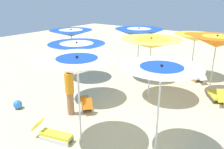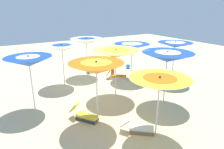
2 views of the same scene
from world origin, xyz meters
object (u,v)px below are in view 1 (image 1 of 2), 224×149
object	(u,v)px
beach_umbrella_1	(77,47)
beach_umbrella_3	(139,33)
lounger_3	(86,103)
beachgoer_0	(70,90)
beach_umbrella_0	(71,33)
lounger_0	(216,96)
lounger_1	(54,134)
beach_umbrella_6	(195,37)
lounger_2	(196,77)
beach_ball	(18,104)
beach_umbrella_5	(161,74)
beach_umbrella_4	(151,43)
beach_umbrella_2	(77,66)
beach_umbrella_7	(217,42)

from	to	relation	value
beach_umbrella_1	beach_umbrella_3	world-z (taller)	beach_umbrella_3
lounger_3	beachgoer_0	world-z (taller)	beachgoer_0
beach_umbrella_0	lounger_0	world-z (taller)	beach_umbrella_0
lounger_1	lounger_3	world-z (taller)	lounger_3
beach_umbrella_0	beach_umbrella_3	bearing A→B (deg)	126.54
lounger_1	beach_umbrella_6	bearing A→B (deg)	64.44
lounger_2	beachgoer_0	xyz separation A→B (m)	(5.92, -2.49, 0.71)
beach_umbrella_3	lounger_3	bearing A→B (deg)	1.61
beach_umbrella_6	beach_ball	bearing A→B (deg)	-28.70
lounger_3	beachgoer_0	xyz separation A→B (m)	(0.66, -0.08, 0.72)
beach_umbrella_5	lounger_2	size ratio (longest dim) A/B	2.11
lounger_1	lounger_0	bearing A→B (deg)	45.05
beach_umbrella_3	beachgoer_0	xyz separation A→B (m)	(4.62, 0.03, -1.32)
beach_umbrella_3	beach_umbrella_4	xyz separation A→B (m)	(1.80, 1.57, 0.00)
beach_umbrella_2	beach_umbrella_6	world-z (taller)	beach_umbrella_2
lounger_3	beach_umbrella_2	bearing A→B (deg)	168.52
beach_umbrella_4	lounger_3	distance (m)	3.31
beach_umbrella_3	lounger_1	xyz separation A→B (m)	(5.98, 0.74, -2.04)
beach_umbrella_0	lounger_2	xyz separation A→B (m)	(-3.21, 5.10, -2.04)
beach_umbrella_3	beach_umbrella_7	xyz separation A→B (m)	(0.07, 3.49, 0.02)
lounger_0	beach_ball	xyz separation A→B (m)	(4.99, -5.69, -0.05)
beach_umbrella_6	lounger_2	distance (m)	1.90
beach_umbrella_6	beach_ball	xyz separation A→B (m)	(7.26, -3.97, -1.84)
beach_umbrella_4	beach_umbrella_5	distance (m)	3.35
beach_umbrella_2	lounger_1	world-z (taller)	beach_umbrella_2
beach_umbrella_7	lounger_3	distance (m)	5.55
beach_umbrella_3	lounger_0	size ratio (longest dim) A/B	2.06
beachgoer_0	lounger_3	bearing A→B (deg)	-50.02
beach_umbrella_4	lounger_2	world-z (taller)	beach_umbrella_4
beach_umbrella_4	lounger_0	world-z (taller)	beach_umbrella_4
beach_umbrella_0	beachgoer_0	distance (m)	3.99
beach_umbrella_5	beachgoer_0	size ratio (longest dim) A/B	1.39
beach_umbrella_1	beach_umbrella_5	world-z (taller)	beach_umbrella_5
beach_umbrella_7	beach_umbrella_6	bearing A→B (deg)	-143.35
beach_umbrella_5	beach_umbrella_1	bearing A→B (deg)	-106.44
lounger_1	lounger_2	world-z (taller)	lounger_1
beachgoer_0	beach_umbrella_1	bearing A→B (deg)	-11.82
lounger_0	lounger_1	size ratio (longest dim) A/B	0.95
beach_umbrella_6	beachgoer_0	size ratio (longest dim) A/B	1.28
beach_umbrella_1	beach_umbrella_4	distance (m)	2.80
beach_umbrella_2	lounger_3	bearing A→B (deg)	-141.00
lounger_0	beachgoer_0	distance (m)	5.66
beach_umbrella_2	beach_umbrella_4	distance (m)	3.77
beach_umbrella_4	beach_umbrella_5	size ratio (longest dim) A/B	1.02
beach_umbrella_1	lounger_0	world-z (taller)	beach_umbrella_1
beach_umbrella_1	beach_umbrella_2	bearing A→B (deg)	44.97
beach_umbrella_2	lounger_0	xyz separation A→B (m)	(-5.06, 2.45, -2.05)
beach_umbrella_6	lounger_1	world-z (taller)	beach_umbrella_6
beach_umbrella_2	beach_ball	xyz separation A→B (m)	(-0.07, -3.25, -2.10)
lounger_2	beach_ball	distance (m)	8.07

